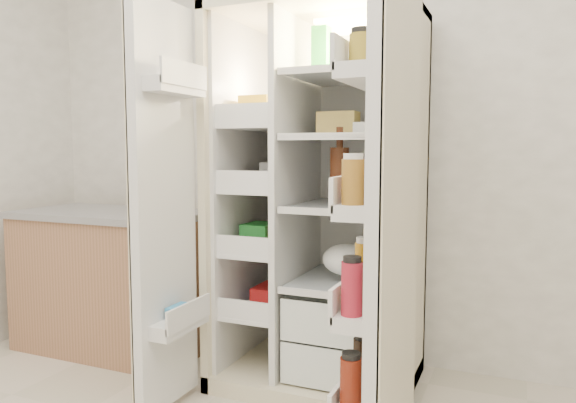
% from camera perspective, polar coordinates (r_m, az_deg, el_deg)
% --- Properties ---
extents(wall_back, '(4.00, 0.02, 2.70)m').
position_cam_1_polar(wall_back, '(2.98, 7.16, 9.36)').
color(wall_back, white).
rests_on(wall_back, floor).
extents(refrigerator, '(0.92, 0.70, 1.80)m').
position_cam_1_polar(refrigerator, '(2.69, 3.99, -3.15)').
color(refrigerator, beige).
rests_on(refrigerator, floor).
extents(freezer_door, '(0.15, 0.40, 1.72)m').
position_cam_1_polar(freezer_door, '(2.37, -12.78, -0.80)').
color(freezer_door, silver).
rests_on(freezer_door, floor).
extents(fridge_door, '(0.17, 0.58, 1.72)m').
position_cam_1_polar(fridge_door, '(1.88, 10.44, -3.03)').
color(fridge_door, silver).
rests_on(fridge_door, floor).
extents(kitchen_counter, '(1.10, 0.58, 0.80)m').
position_cam_1_polar(kitchen_counter, '(3.31, -17.75, -7.79)').
color(kitchen_counter, '#A06F50').
rests_on(kitchen_counter, floor).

